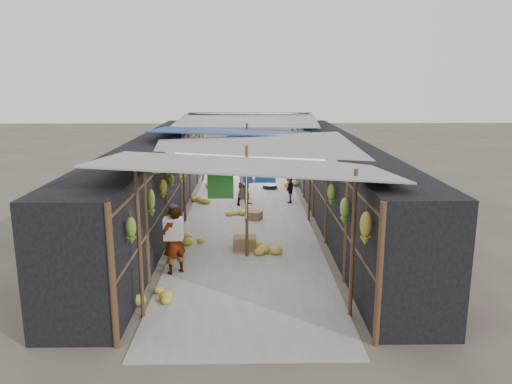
{
  "coord_description": "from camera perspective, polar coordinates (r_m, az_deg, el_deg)",
  "views": [
    {
      "loc": [
        0.03,
        -8.0,
        4.02
      ],
      "look_at": [
        0.23,
        4.32,
        1.25
      ],
      "focal_mm": 35.0,
      "sensor_mm": 36.0,
      "label": 1
    }
  ],
  "objects": [
    {
      "name": "ground",
      "position": [
        8.95,
        -1.06,
        -14.01
      ],
      "size": [
        80.0,
        80.0,
        0.0
      ],
      "primitive_type": "plane",
      "color": "#6B6356",
      "rests_on": "ground"
    },
    {
      "name": "stall_left",
      "position": [
        15.03,
        -11.39,
        1.41
      ],
      "size": [
        1.4,
        15.0,
        2.3
      ],
      "primitive_type": "cube",
      "color": "black",
      "rests_on": "ground"
    },
    {
      "name": "black_basin",
      "position": [
        18.84,
        1.61,
        0.6
      ],
      "size": [
        0.55,
        0.55,
        0.17
      ],
      "primitive_type": "cylinder",
      "color": "black",
      "rests_on": "ground"
    },
    {
      "name": "market_canopy",
      "position": [
        14.92,
        -0.95,
        6.45
      ],
      "size": [
        5.62,
        15.2,
        2.77
      ],
      "color": "brown",
      "rests_on": "ground"
    },
    {
      "name": "vendor_seated",
      "position": [
        16.57,
        3.81,
        0.42
      ],
      "size": [
        0.43,
        0.69,
        1.03
      ],
      "primitive_type": "imported",
      "rotation": [
        0.0,
        0.0,
        -1.5
      ],
      "color": "#4A4540",
      "rests_on": "ground"
    },
    {
      "name": "shopper_blue",
      "position": [
        16.27,
        -1.08,
        0.98
      ],
      "size": [
        0.89,
        0.84,
        1.45
      ],
      "primitive_type": "imported",
      "rotation": [
        0.0,
        0.0,
        0.54
      ],
      "color": "#1C4590",
      "rests_on": "ground"
    },
    {
      "name": "stall_right",
      "position": [
        15.02,
        9.32,
        1.48
      ],
      "size": [
        1.4,
        15.0,
        2.3
      ],
      "primitive_type": "cube",
      "color": "black",
      "rests_on": "ground"
    },
    {
      "name": "crate_back",
      "position": [
        17.19,
        -1.44,
        -0.44
      ],
      "size": [
        0.4,
        0.33,
        0.25
      ],
      "primitive_type": "cube",
      "rotation": [
        0.0,
        0.0,
        0.04
      ],
      "color": "olive",
      "rests_on": "ground"
    },
    {
      "name": "floor_bananas",
      "position": [
        13.88,
        -4.55,
        -3.58
      ],
      "size": [
        3.93,
        10.58,
        0.36
      ],
      "color": "#AA9A2B",
      "rests_on": "ground"
    },
    {
      "name": "aisle_slab",
      "position": [
        15.04,
        -1.02,
        -2.8
      ],
      "size": [
        3.6,
        16.0,
        0.02
      ],
      "primitive_type": "cube",
      "color": "#9E998E",
      "rests_on": "ground"
    },
    {
      "name": "vendor_elderly",
      "position": [
        10.64,
        -9.36,
        -5.52
      ],
      "size": [
        0.64,
        0.6,
        1.46
      ],
      "primitive_type": "imported",
      "rotation": [
        0.0,
        0.0,
        3.8
      ],
      "color": "white",
      "rests_on": "ground"
    },
    {
      "name": "crate_mid",
      "position": [
        14.65,
        -0.26,
        -2.72
      ],
      "size": [
        0.54,
        0.48,
        0.27
      ],
      "primitive_type": "cube",
      "rotation": [
        0.0,
        0.0,
        -0.33
      ],
      "color": "olive",
      "rests_on": "ground"
    },
    {
      "name": "crate_near",
      "position": [
        12.13,
        -1.31,
        -5.88
      ],
      "size": [
        0.55,
        0.44,
        0.33
      ],
      "primitive_type": "cube",
      "rotation": [
        0.0,
        0.0,
        -0.01
      ],
      "color": "olive",
      "rests_on": "ground"
    },
    {
      "name": "hanging_bananas",
      "position": [
        14.64,
        -0.97,
        3.38
      ],
      "size": [
        3.96,
        14.05,
        0.77
      ],
      "color": "olive",
      "rests_on": "ground"
    }
  ]
}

